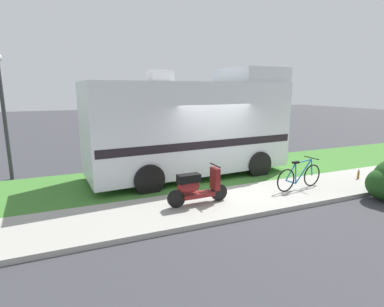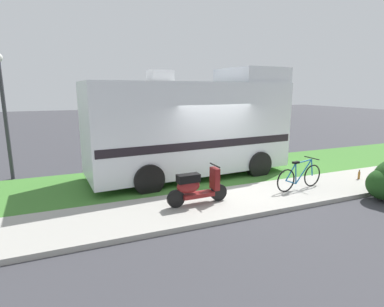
% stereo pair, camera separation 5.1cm
% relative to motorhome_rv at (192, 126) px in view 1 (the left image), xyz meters
% --- Properties ---
extents(ground_plane, '(80.00, 80.00, 0.00)m').
position_rel_motorhome_rv_xyz_m(ground_plane, '(0.32, -1.58, -1.75)').
color(ground_plane, '#38383D').
extents(sidewalk, '(24.00, 2.00, 0.12)m').
position_rel_motorhome_rv_xyz_m(sidewalk, '(0.32, -2.78, -1.69)').
color(sidewalk, '#9E9B93').
rests_on(sidewalk, ground).
extents(grass_strip, '(24.00, 3.40, 0.08)m').
position_rel_motorhome_rv_xyz_m(grass_strip, '(0.32, -0.08, -1.71)').
color(grass_strip, '#3D752D').
rests_on(grass_strip, ground).
extents(motorhome_rv, '(6.82, 2.83, 3.67)m').
position_rel_motorhome_rv_xyz_m(motorhome_rv, '(0.00, 0.00, 0.00)').
color(motorhome_rv, silver).
rests_on(motorhome_rv, ground).
extents(scooter, '(1.62, 0.50, 0.97)m').
position_rel_motorhome_rv_xyz_m(scooter, '(-1.04, -2.71, -1.17)').
color(scooter, black).
rests_on(scooter, ground).
extents(bicycle, '(1.72, 0.52, 0.89)m').
position_rel_motorhome_rv_xyz_m(bicycle, '(2.18, -2.77, -1.26)').
color(bicycle, black).
rests_on(bicycle, ground).
extents(pickup_truck_near, '(5.28, 2.18, 1.79)m').
position_rel_motorhome_rv_xyz_m(pickup_truck_near, '(1.16, 4.05, -0.79)').
color(pickup_truck_near, '#1E478C').
rests_on(pickup_truck_near, ground).
extents(bottle_green, '(0.07, 0.07, 0.25)m').
position_rel_motorhome_rv_xyz_m(bottle_green, '(6.00, -2.46, -1.52)').
color(bottle_green, brown).
rests_on(bottle_green, ground).
extents(bottle_spare, '(0.07, 0.07, 0.30)m').
position_rel_motorhome_rv_xyz_m(bottle_spare, '(4.68, -2.71, -1.50)').
color(bottle_spare, brown).
rests_on(bottle_spare, ground).
extents(street_lamp_post, '(0.28, 0.28, 4.05)m').
position_rel_motorhome_rv_xyz_m(street_lamp_post, '(-5.67, 2.02, 0.72)').
color(street_lamp_post, '#333338').
rests_on(street_lamp_post, ground).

